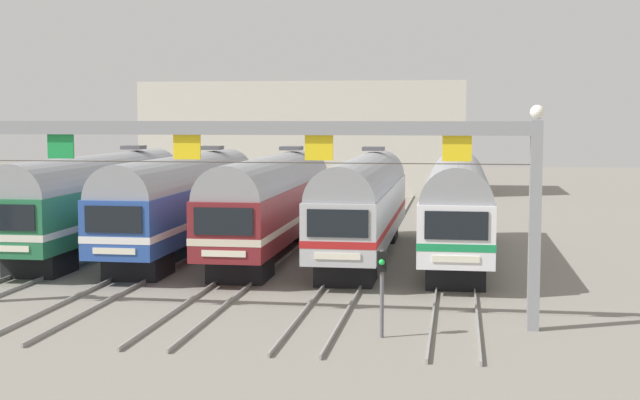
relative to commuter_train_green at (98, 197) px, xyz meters
The scene contains 10 objects.
ground_plane 9.05m from the commuter_train_green, ahead, with size 160.00×160.00×0.00m, color gray.
track_bed 19.25m from the commuter_train_green, 63.06° to the left, with size 18.78×70.00×0.15m.
commuter_train_green is the anchor object (origin of this frame).
commuter_train_blue 4.32m from the commuter_train_green, ahead, with size 2.88×18.06×5.05m.
commuter_train_maroon 8.64m from the commuter_train_green, ahead, with size 2.88×18.06×5.05m.
commuter_train_stainless 12.96m from the commuter_train_green, ahead, with size 2.88×18.06×5.05m.
commuter_train_white 17.28m from the commuter_train_green, ahead, with size 2.88×18.06×4.77m.
catenary_gantry 16.23m from the commuter_train_green, 57.38° to the right, with size 22.52×0.44×6.97m.
yard_signal_mast 21.43m from the commuter_train_green, 45.09° to the right, with size 0.28×0.35×2.66m.
maintenance_building 38.07m from the commuter_train_green, 83.94° to the left, with size 27.67×10.00×9.53m, color beige.
Camera 1 is at (8.71, -42.04, 6.63)m, focal length 51.28 mm.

